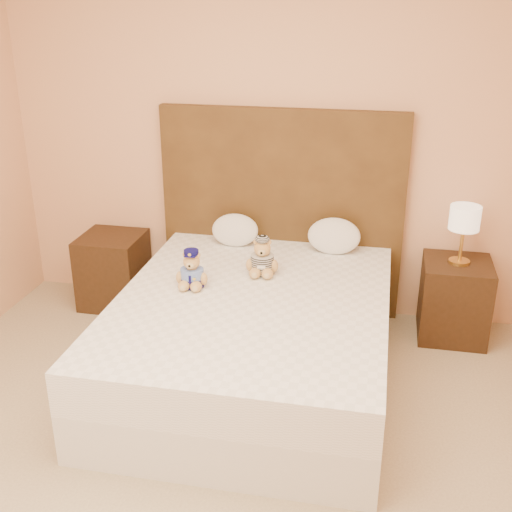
% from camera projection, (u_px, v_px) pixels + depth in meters
% --- Properties ---
extents(room_walls, '(4.04, 4.52, 2.72)m').
position_uv_depth(room_walls, '(214.00, 103.00, 2.66)').
color(room_walls, '#DFA379').
rests_on(room_walls, ground).
extents(bed, '(1.60, 2.00, 0.55)m').
position_uv_depth(bed, '(252.00, 338.00, 3.91)').
color(bed, white).
rests_on(bed, ground).
extents(headboard, '(1.75, 0.08, 1.50)m').
position_uv_depth(headboard, '(281.00, 213.00, 4.65)').
color(headboard, '#523818').
rests_on(headboard, ground).
extents(nightstand_left, '(0.45, 0.45, 0.55)m').
position_uv_depth(nightstand_left, '(114.00, 270.00, 4.87)').
color(nightstand_left, '#341F10').
rests_on(nightstand_left, ground).
extents(nightstand_right, '(0.45, 0.45, 0.55)m').
position_uv_depth(nightstand_right, '(454.00, 300.00, 4.40)').
color(nightstand_right, '#341F10').
rests_on(nightstand_right, ground).
extents(lamp, '(0.20, 0.20, 0.40)m').
position_uv_depth(lamp, '(465.00, 221.00, 4.18)').
color(lamp, gold).
rests_on(lamp, nightstand_right).
extents(teddy_police, '(0.22, 0.21, 0.24)m').
position_uv_depth(teddy_police, '(192.00, 269.00, 3.91)').
color(teddy_police, tan).
rests_on(teddy_police, bed).
extents(teddy_prisoner, '(0.24, 0.23, 0.24)m').
position_uv_depth(teddy_prisoner, '(262.00, 256.00, 4.09)').
color(teddy_prisoner, tan).
rests_on(teddy_prisoner, bed).
extents(pillow_left, '(0.34, 0.22, 0.24)m').
position_uv_depth(pillow_left, '(235.00, 229.00, 4.57)').
color(pillow_left, white).
rests_on(pillow_left, bed).
extents(pillow_right, '(0.36, 0.24, 0.26)m').
position_uv_depth(pillow_right, '(334.00, 234.00, 4.44)').
color(pillow_right, white).
rests_on(pillow_right, bed).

